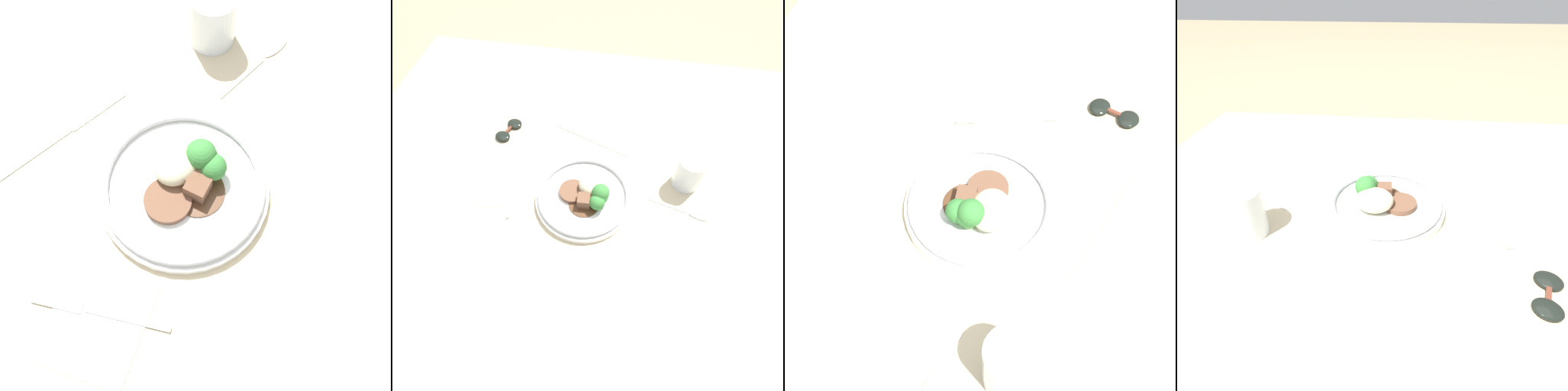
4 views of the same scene
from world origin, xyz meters
TOP-DOWN VIEW (x-y plane):
  - ground_plane at (0.00, 0.00)m, footprint 8.00×8.00m
  - dining_table at (0.00, 0.00)m, footprint 1.33×1.16m
  - napkin at (-0.19, -0.05)m, footprint 0.17×0.15m
  - plate at (0.04, -0.05)m, footprint 0.25×0.25m
  - juice_glass at (0.29, 0.05)m, footprint 0.07×0.07m
  - fork at (-0.18, -0.03)m, footprint 0.07×0.19m
  - knife at (0.03, 0.15)m, footprint 0.22×0.09m
  - spoon at (0.30, -0.05)m, footprint 0.16×0.05m
  - sunglasses at (-0.23, 0.15)m, footprint 0.08×0.11m

SIDE VIEW (x-z plane):
  - ground_plane at x=0.00m, z-range 0.00..0.00m
  - dining_table at x=0.00m, z-range 0.00..0.04m
  - napkin at x=-0.19m, z-range 0.04..0.04m
  - knife at x=0.03m, z-range 0.04..0.04m
  - spoon at x=0.30m, z-range 0.04..0.04m
  - fork at x=-0.18m, z-range 0.04..0.04m
  - sunglasses at x=-0.23m, z-range 0.04..0.05m
  - plate at x=0.04m, z-range 0.02..0.09m
  - juice_glass at x=0.29m, z-range 0.03..0.13m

